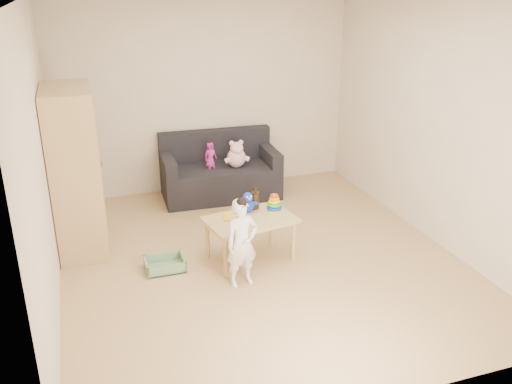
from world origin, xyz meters
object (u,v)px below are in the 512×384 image
object	(u,v)px
play_table	(250,239)
toddler	(242,244)
wardrobe	(75,171)
sofa	(221,181)

from	to	relation	value
play_table	toddler	size ratio (longest dim) A/B	1.05
wardrobe	play_table	distance (m)	1.98
wardrobe	toddler	size ratio (longest dim) A/B	2.06
toddler	sofa	bearing A→B (deg)	71.69
sofa	play_table	distance (m)	1.82
wardrobe	play_table	bearing A→B (deg)	-28.05
wardrobe	play_table	world-z (taller)	wardrobe
wardrobe	sofa	world-z (taller)	wardrobe
sofa	toddler	bearing A→B (deg)	-97.58
toddler	play_table	bearing A→B (deg)	54.50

